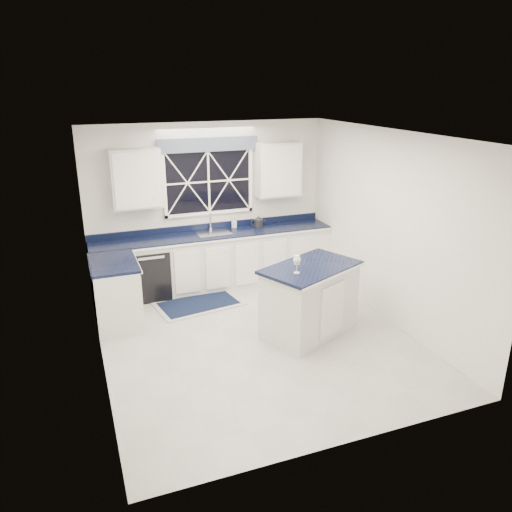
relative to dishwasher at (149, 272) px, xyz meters
name	(u,v)px	position (x,y,z in m)	size (l,w,h in m)	color
ground	(257,338)	(1.10, -1.95, -0.41)	(4.50, 4.50, 0.00)	#A9A9A4
back_wall	(209,205)	(1.10, 0.30, 0.94)	(4.00, 0.10, 2.70)	white
base_cabinets	(198,267)	(0.77, -0.17, 0.04)	(3.99, 1.60, 0.90)	silver
countertop	(214,235)	(1.10, 0.00, 0.51)	(3.98, 0.64, 0.04)	black
dishwasher	(149,272)	(0.00, 0.00, 0.00)	(0.60, 0.58, 0.82)	black
window	(208,177)	(1.10, 0.25, 1.42)	(1.65, 0.09, 1.26)	black
upper_cabinets	(210,174)	(1.10, 0.13, 1.49)	(3.10, 0.34, 0.90)	silver
faucet	(211,221)	(1.10, 0.19, 0.69)	(0.05, 0.20, 0.30)	silver
island	(310,300)	(1.83, -2.04, 0.08)	(1.53, 1.27, 0.98)	silver
rug	(199,304)	(0.64, -0.60, -0.40)	(1.40, 0.99, 0.02)	#A2A29D
kettle	(258,222)	(1.92, 0.12, 0.61)	(0.26, 0.18, 0.18)	#2A2A2C
wine_glass	(297,261)	(1.55, -2.20, 0.74)	(0.10, 0.10, 0.23)	silver
soap_bottle	(234,222)	(1.51, 0.22, 0.62)	(0.08, 0.08, 0.18)	silver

